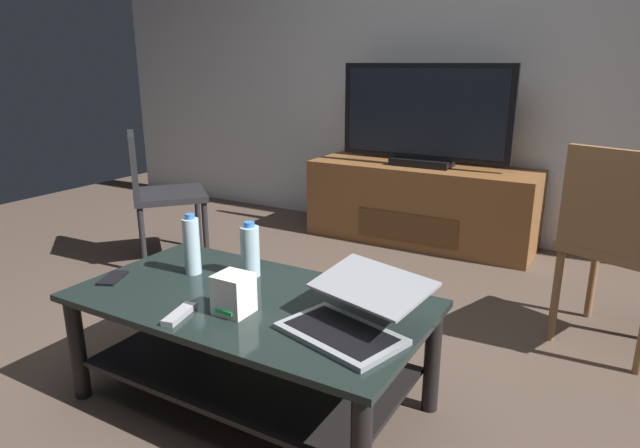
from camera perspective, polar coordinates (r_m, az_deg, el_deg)
The scene contains 13 objects.
ground_plane at distance 2.33m, azimuth -4.12°, elevation -16.05°, with size 7.68×7.68×0.00m, color #4C3D33.
back_wall at distance 4.12m, azimuth 15.04°, elevation 18.06°, with size 6.40×0.12×2.80m, color silver.
coffee_table at distance 2.06m, azimuth -7.28°, elevation -10.97°, with size 1.29×0.69×0.44m.
media_cabinet at distance 3.98m, azimuth 10.43°, elevation 2.10°, with size 1.60×0.52×0.56m.
television at distance 3.86m, azimuth 10.80°, elevation 10.86°, with size 1.20×0.20×0.69m.
dining_chair at distance 2.68m, azimuth 28.78°, elevation -1.30°, with size 0.56×0.56×0.92m.
side_chair at distance 3.61m, azimuth -16.69°, elevation 3.54°, with size 0.62×0.62×0.84m.
laptop at distance 1.74m, azimuth 3.50°, elevation -9.31°, with size 0.46×0.46×0.16m.
router_box at distance 1.87m, azimuth -9.01°, elevation -7.21°, with size 0.12×0.11×0.14m.
water_bottle_near at distance 2.23m, azimuth -13.24°, elevation -2.20°, with size 0.06×0.06×0.25m.
water_bottle_far at distance 2.17m, azimuth -7.30°, elevation -2.77°, with size 0.07×0.07×0.22m.
cell_phone at distance 2.30m, azimuth -20.81°, elevation -5.29°, with size 0.07×0.14×0.01m, color black.
tv_remote at distance 1.90m, azimuth -14.46°, elevation -9.10°, with size 0.04×0.16×0.02m, color #99999E.
Camera 1 is at (1.12, -1.61, 1.25)m, focal length 30.65 mm.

